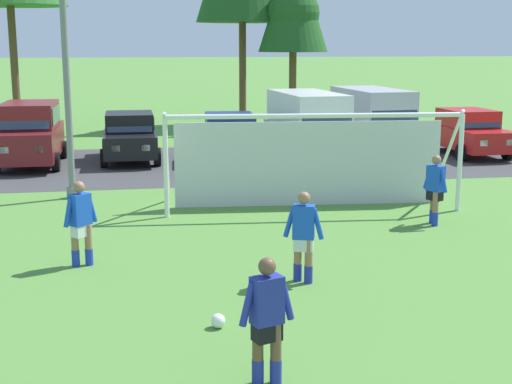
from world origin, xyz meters
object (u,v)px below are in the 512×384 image
player_striker_near (267,321)px  player_midfield_center (303,237)px  parked_car_slot_center_left (230,138)px  parked_car_slot_center (308,127)px  parked_car_slot_center_right (373,121)px  player_winger_left (81,224)px  player_defender_far (435,190)px  parked_car_slot_left (130,137)px  parked_car_slot_right (468,132)px  street_lamp (72,46)px  parked_car_slot_far_left (30,133)px  soccer_goal (310,158)px  soccer_ball (218,321)px

player_striker_near → player_midfield_center: 4.00m
parked_car_slot_center_left → parked_car_slot_center: size_ratio=0.87×
parked_car_slot_center_left → parked_car_slot_center_right: bearing=3.9°
player_winger_left → parked_car_slot_center: (6.94, 10.51, 0.52)m
player_defender_far → parked_car_slot_center_left: (-3.53, 9.69, 0.05)m
player_defender_far → parked_car_slot_center: 8.65m
player_midfield_center → parked_car_slot_center_right: parked_car_slot_center_right is taller
player_winger_left → parked_car_slot_left: parked_car_slot_left is taller
parked_car_slot_right → street_lamp: 15.35m
parked_car_slot_left → parked_car_slot_center_left: bearing=-15.8°
parked_car_slot_left → street_lamp: size_ratio=0.53×
parked_car_slot_far_left → parked_car_slot_left: parked_car_slot_far_left is taller
player_defender_far → parked_car_slot_left: 12.78m
soccer_goal → parked_car_slot_center_left: 7.49m
parked_car_slot_center_right → parked_car_slot_left: bearing=175.9°
player_winger_left → parked_car_slot_far_left: size_ratio=0.36×
parked_car_slot_left → player_striker_near: bearing=-84.6°
player_winger_left → player_defender_far: bearing=13.7°
player_defender_far → parked_car_slot_center_right: size_ratio=0.33×
player_striker_near → street_lamp: 12.61m
player_midfield_center → parked_car_slot_left: size_ratio=0.39×
player_defender_far → parked_car_slot_right: size_ratio=0.39×
soccer_goal → parked_car_slot_right: size_ratio=1.77×
soccer_goal → street_lamp: street_lamp is taller
player_midfield_center → parked_car_slot_center: 12.53m
player_midfield_center → street_lamp: (-4.44, 8.01, 3.28)m
parked_car_slot_far_left → street_lamp: 6.86m
parked_car_slot_left → parked_car_slot_center_right: 8.89m
soccer_goal → parked_car_slot_center: size_ratio=1.53×
soccer_goal → street_lamp: (-5.99, 2.14, 2.81)m
parked_car_slot_left → parked_car_slot_center_right: size_ratio=0.86×
player_defender_far → parked_car_slot_far_left: bearing=135.4°
player_striker_near → parked_car_slot_far_left: size_ratio=0.36×
soccer_ball → player_defender_far: player_defender_far is taller
soccer_goal → player_midfield_center: (-1.55, -5.87, -0.47)m
parked_car_slot_center_right → parked_car_slot_right: bearing=-2.1°
parked_car_slot_right → player_striker_near: bearing=-122.2°
player_defender_far → parked_car_slot_center_right: 10.23m
parked_car_slot_center_left → parked_car_slot_center_right: parked_car_slot_center_right is taller
soccer_goal → parked_car_slot_center_left: size_ratio=1.75×
player_winger_left → parked_car_slot_left: size_ratio=0.39×
soccer_goal → player_striker_near: (-2.89, -9.63, -0.47)m
player_striker_near → parked_car_slot_right: 20.40m
street_lamp → player_defender_far: bearing=-27.8°
parked_car_slot_left → parked_car_slot_right: bearing=-3.5°
soccer_ball → parked_car_slot_center_right: bearing=64.1°
parked_car_slot_center → parked_car_slot_right: (6.52, 1.34, -0.47)m
player_defender_far → player_winger_left: size_ratio=1.00×
parked_car_slot_center_right → parked_car_slot_right: 3.76m
player_winger_left → parked_car_slot_center_left: 12.42m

